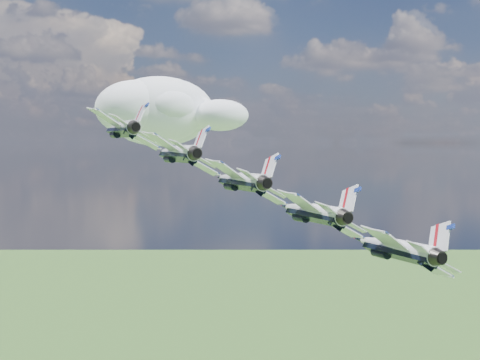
{
  "coord_description": "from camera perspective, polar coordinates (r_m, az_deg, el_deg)",
  "views": [
    {
      "loc": [
        -5.99,
        -72.05,
        159.9
      ],
      "look_at": [
        9.43,
        9.35,
        155.31
      ],
      "focal_mm": 50.0,
      "sensor_mm": 36.0,
      "label": 1
    }
  ],
  "objects": [
    {
      "name": "jet_3",
      "position": [
        78.13,
        6.13,
        -2.67
      ],
      "size": [
        14.81,
        17.92,
        9.45
      ],
      "primitive_type": null,
      "rotation": [
        0.0,
        0.54,
        0.23
      ],
      "color": "white"
    },
    {
      "name": "jet_0",
      "position": [
        95.47,
        -10.09,
        4.37
      ],
      "size": [
        14.81,
        17.92,
        9.45
      ],
      "primitive_type": null,
      "rotation": [
        0.0,
        0.54,
        0.23
      ],
      "color": "white"
    },
    {
      "name": "cloud_far",
      "position": [
        260.43,
        -6.23,
        6.43
      ],
      "size": [
        62.12,
        48.81,
        24.4
      ],
      "primitive_type": "ellipsoid",
      "color": "white"
    },
    {
      "name": "jet_4",
      "position": [
        74.49,
        13.0,
        -5.61
      ],
      "size": [
        14.81,
        17.92,
        9.45
      ],
      "primitive_type": null,
      "rotation": [
        0.0,
        0.54,
        0.23
      ],
      "color": "white"
    },
    {
      "name": "jet_1",
      "position": [
        88.81,
        -5.39,
        2.35
      ],
      "size": [
        14.81,
        17.92,
        9.45
      ],
      "primitive_type": null,
      "rotation": [
        0.0,
        0.54,
        0.23
      ],
      "color": "silver"
    },
    {
      "name": "jet_2",
      "position": [
        82.97,
        -0.0,
        0.0
      ],
      "size": [
        14.81,
        17.92,
        9.45
      ],
      "primitive_type": null,
      "rotation": [
        0.0,
        0.54,
        0.23
      ],
      "color": "white"
    }
  ]
}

